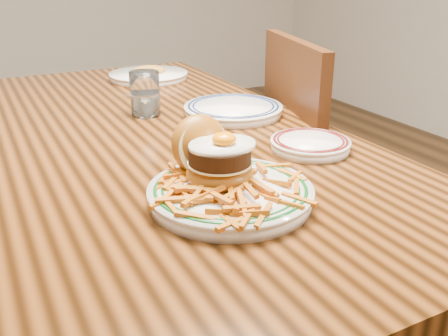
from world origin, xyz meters
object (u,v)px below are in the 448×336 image
table (150,165)px  chair_right (327,183)px  side_plate (310,144)px  main_plate (225,179)px

table → chair_right: 0.58m
side_plate → main_plate: bearing=-161.0°
chair_right → main_plate: 0.74m
chair_right → side_plate: size_ratio=5.43×
chair_right → side_plate: 0.47m
table → main_plate: size_ratio=5.45×
table → side_plate: side_plate is taller
table → chair_right: chair_right is taller
chair_right → main_plate: chair_right is taller
table → main_plate: main_plate is taller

